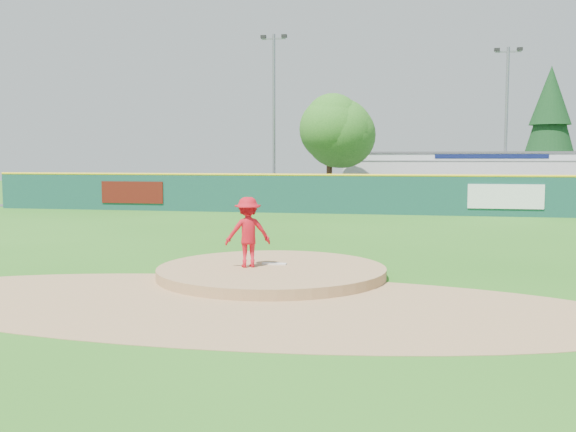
% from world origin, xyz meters
% --- Properties ---
extents(ground, '(120.00, 120.00, 0.00)m').
position_xyz_m(ground, '(0.00, 0.00, 0.00)').
color(ground, '#286B19').
rests_on(ground, ground).
extents(pitchers_mound, '(5.50, 5.50, 0.50)m').
position_xyz_m(pitchers_mound, '(0.00, 0.00, 0.00)').
color(pitchers_mound, '#9E774C').
rests_on(pitchers_mound, ground).
extents(pitching_rubber, '(0.60, 0.15, 0.04)m').
position_xyz_m(pitching_rubber, '(0.00, 0.30, 0.27)').
color(pitching_rubber, white).
rests_on(pitching_rubber, pitchers_mound).
extents(infield_dirt_arc, '(15.40, 15.40, 0.01)m').
position_xyz_m(infield_dirt_arc, '(0.00, -3.00, 0.01)').
color(infield_dirt_arc, '#9E774C').
rests_on(infield_dirt_arc, ground).
extents(parking_lot, '(44.00, 16.00, 0.02)m').
position_xyz_m(parking_lot, '(0.00, 27.00, 0.01)').
color(parking_lot, '#38383A').
rests_on(parking_lot, ground).
extents(pitcher, '(1.24, 1.00, 1.68)m').
position_xyz_m(pitcher, '(-0.54, -0.15, 1.09)').
color(pitcher, red).
rests_on(pitcher, pitchers_mound).
extents(van, '(4.96, 3.64, 1.25)m').
position_xyz_m(van, '(6.15, 22.40, 0.65)').
color(van, white).
rests_on(van, parking_lot).
extents(pool_building_grp, '(15.20, 8.20, 3.31)m').
position_xyz_m(pool_building_grp, '(6.00, 31.99, 1.66)').
color(pool_building_grp, silver).
rests_on(pool_building_grp, ground).
extents(fence_banners, '(23.25, 0.04, 1.20)m').
position_xyz_m(fence_banners, '(-2.15, 17.92, 1.00)').
color(fence_banners, '#57140C').
rests_on(fence_banners, ground).
extents(playground_slide, '(0.94, 2.65, 1.46)m').
position_xyz_m(playground_slide, '(-11.94, 21.79, 0.74)').
color(playground_slide, blue).
rests_on(playground_slide, ground).
extents(outfield_fence, '(40.00, 0.14, 2.07)m').
position_xyz_m(outfield_fence, '(0.00, 18.00, 1.09)').
color(outfield_fence, '#15463C').
rests_on(outfield_fence, ground).
extents(deciduous_tree, '(5.60, 5.60, 7.36)m').
position_xyz_m(deciduous_tree, '(-2.00, 25.00, 4.55)').
color(deciduous_tree, '#382314').
rests_on(deciduous_tree, ground).
extents(conifer_tree, '(4.40, 4.40, 9.50)m').
position_xyz_m(conifer_tree, '(13.00, 36.00, 5.54)').
color(conifer_tree, '#382314').
rests_on(conifer_tree, ground).
extents(light_pole_left, '(1.75, 0.25, 11.00)m').
position_xyz_m(light_pole_left, '(-6.00, 27.00, 6.05)').
color(light_pole_left, gray).
rests_on(light_pole_left, ground).
extents(light_pole_right, '(1.75, 0.25, 10.00)m').
position_xyz_m(light_pole_right, '(9.00, 29.00, 5.54)').
color(light_pole_right, gray).
rests_on(light_pole_right, ground).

